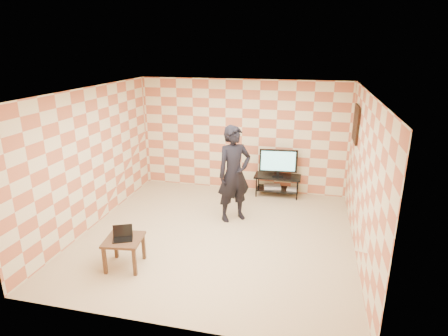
{
  "coord_description": "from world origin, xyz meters",
  "views": [
    {
      "loc": [
        1.58,
        -6.16,
        3.44
      ],
      "look_at": [
        0.0,
        0.6,
        1.15
      ],
      "focal_mm": 30.0,
      "sensor_mm": 36.0,
      "label": 1
    }
  ],
  "objects": [
    {
      "name": "game_console",
      "position": [
        1.27,
        2.22,
        0.2
      ],
      "size": [
        0.25,
        0.18,
        0.05
      ],
      "primitive_type": "cube",
      "rotation": [
        0.0,
        0.0,
        -0.05
      ],
      "color": "silver",
      "rests_on": "tv_stand"
    },
    {
      "name": "tv",
      "position": [
        0.92,
        2.24,
        0.86
      ],
      "size": [
        0.88,
        0.19,
        0.64
      ],
      "color": "black",
      "rests_on": "tv_stand"
    },
    {
      "name": "wall_art",
      "position": [
        2.47,
        1.55,
        1.95
      ],
      "size": [
        0.04,
        0.72,
        0.72
      ],
      "color": "black",
      "rests_on": "wall_right"
    },
    {
      "name": "wall_front",
      "position": [
        0.0,
        -2.5,
        1.35
      ],
      "size": [
        5.0,
        0.02,
        2.7
      ],
      "primitive_type": "cube",
      "color": "beige",
      "rests_on": "ground"
    },
    {
      "name": "wall_left",
      "position": [
        -2.5,
        0.0,
        1.35
      ],
      "size": [
        0.02,
        5.0,
        2.7
      ],
      "primitive_type": "cube",
      "color": "beige",
      "rests_on": "ground"
    },
    {
      "name": "tv_stand",
      "position": [
        0.92,
        2.24,
        0.37
      ],
      "size": [
        1.08,
        0.49,
        0.5
      ],
      "color": "black",
      "rests_on": "floor"
    },
    {
      "name": "side_table",
      "position": [
        -1.19,
        -1.36,
        0.41
      ],
      "size": [
        0.65,
        0.65,
        0.5
      ],
      "color": "#342017",
      "rests_on": "floor"
    },
    {
      "name": "person",
      "position": [
        0.17,
        0.77,
        0.98
      ],
      "size": [
        0.86,
        0.81,
        1.97
      ],
      "primitive_type": "imported",
      "rotation": [
        0.0,
        0.0,
        0.67
      ],
      "color": "black",
      "rests_on": "floor"
    },
    {
      "name": "wall_right",
      "position": [
        2.5,
        0.0,
        1.35
      ],
      "size": [
        0.02,
        5.0,
        2.7
      ],
      "primitive_type": "cube",
      "color": "beige",
      "rests_on": "ground"
    },
    {
      "name": "ceiling",
      "position": [
        0.0,
        0.0,
        2.7
      ],
      "size": [
        5.0,
        5.0,
        0.02
      ],
      "primitive_type": "cube",
      "color": "white",
      "rests_on": "wall_back"
    },
    {
      "name": "laptop",
      "position": [
        -1.2,
        -1.35,
        0.55
      ],
      "size": [
        0.38,
        0.35,
        0.21
      ],
      "color": "black",
      "rests_on": "side_table"
    },
    {
      "name": "dvd_player",
      "position": [
        0.8,
        2.26,
        0.21
      ],
      "size": [
        0.44,
        0.35,
        0.07
      ],
      "primitive_type": "cube",
      "rotation": [
        0.0,
        0.0,
        0.18
      ],
      "color": "silver",
      "rests_on": "tv_stand"
    },
    {
      "name": "floor",
      "position": [
        0.0,
        0.0,
        0.0
      ],
      "size": [
        5.0,
        5.0,
        0.0
      ],
      "primitive_type": "plane",
      "color": "tan",
      "rests_on": "ground"
    },
    {
      "name": "wall_back",
      "position": [
        0.0,
        2.5,
        1.35
      ],
      "size": [
        5.0,
        0.02,
        2.7
      ],
      "primitive_type": "cube",
      "color": "beige",
      "rests_on": "ground"
    }
  ]
}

